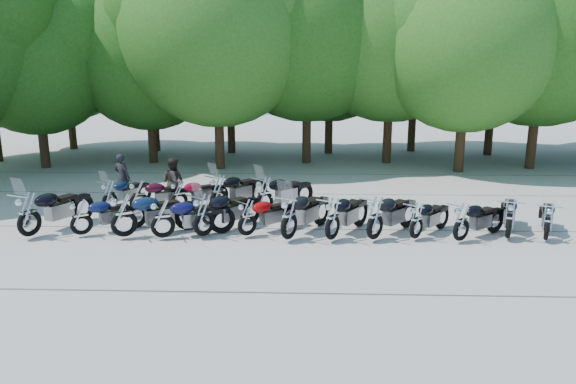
{
  "coord_description": "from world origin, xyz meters",
  "views": [
    {
      "loc": [
        0.49,
        -12.77,
        4.36
      ],
      "look_at": [
        0.0,
        1.5,
        1.1
      ],
      "focal_mm": 32.0,
      "sensor_mm": 36.0,
      "label": 1
    }
  ],
  "objects_px": {
    "motorcycle_7": "(333,217)",
    "motorcycle_9": "(417,220)",
    "motorcycle_14": "(139,195)",
    "motorcycle_10": "(462,221)",
    "motorcycle_3": "(163,217)",
    "motorcycle_12": "(548,220)",
    "rider_1": "(173,182)",
    "motorcycle_2": "(124,214)",
    "motorcycle_5": "(247,216)",
    "motorcycle_4": "(204,214)",
    "motorcycle_11": "(509,217)",
    "motorcycle_15": "(179,194)",
    "motorcycle_6": "(289,216)",
    "motorcycle_0": "(28,213)",
    "rider_0": "(122,177)",
    "motorcycle_17": "(264,194)",
    "motorcycle_16": "(219,191)",
    "motorcycle_8": "(375,217)",
    "motorcycle_13": "(109,194)"
  },
  "relations": [
    {
      "from": "motorcycle_4",
      "to": "motorcycle_16",
      "type": "relative_size",
      "value": 1.0
    },
    {
      "from": "motorcycle_2",
      "to": "motorcycle_17",
      "type": "distance_m",
      "value": 4.46
    },
    {
      "from": "rider_1",
      "to": "motorcycle_7",
      "type": "bearing_deg",
      "value": 164.16
    },
    {
      "from": "motorcycle_4",
      "to": "motorcycle_7",
      "type": "height_order",
      "value": "motorcycle_4"
    },
    {
      "from": "motorcycle_7",
      "to": "motorcycle_9",
      "type": "distance_m",
      "value": 2.27
    },
    {
      "from": "motorcycle_6",
      "to": "rider_1",
      "type": "xyz_separation_m",
      "value": [
        -4.04,
        3.68,
        0.12
      ]
    },
    {
      "from": "motorcycle_2",
      "to": "motorcycle_9",
      "type": "relative_size",
      "value": 1.21
    },
    {
      "from": "motorcycle_2",
      "to": "motorcycle_10",
      "type": "relative_size",
      "value": 1.16
    },
    {
      "from": "motorcycle_4",
      "to": "motorcycle_14",
      "type": "distance_m",
      "value": 3.65
    },
    {
      "from": "motorcycle_11",
      "to": "motorcycle_15",
      "type": "distance_m",
      "value": 9.95
    },
    {
      "from": "motorcycle_7",
      "to": "motorcycle_10",
      "type": "xyz_separation_m",
      "value": [
        3.41,
        0.03,
        -0.07
      ]
    },
    {
      "from": "motorcycle_6",
      "to": "motorcycle_9",
      "type": "distance_m",
      "value": 3.42
    },
    {
      "from": "motorcycle_3",
      "to": "motorcycle_7",
      "type": "height_order",
      "value": "motorcycle_7"
    },
    {
      "from": "motorcycle_4",
      "to": "motorcycle_6",
      "type": "relative_size",
      "value": 0.97
    },
    {
      "from": "motorcycle_3",
      "to": "rider_1",
      "type": "bearing_deg",
      "value": -13.36
    },
    {
      "from": "motorcycle_14",
      "to": "motorcycle_10",
      "type": "bearing_deg",
      "value": -129.48
    },
    {
      "from": "motorcycle_12",
      "to": "motorcycle_4",
      "type": "bearing_deg",
      "value": 24.71
    },
    {
      "from": "motorcycle_16",
      "to": "rider_1",
      "type": "bearing_deg",
      "value": 17.02
    },
    {
      "from": "motorcycle_8",
      "to": "motorcycle_13",
      "type": "xyz_separation_m",
      "value": [
        -8.23,
        2.79,
        -0.11
      ]
    },
    {
      "from": "motorcycle_6",
      "to": "motorcycle_14",
      "type": "bearing_deg",
      "value": 0.22
    },
    {
      "from": "motorcycle_7",
      "to": "rider_1",
      "type": "relative_size",
      "value": 1.44
    },
    {
      "from": "motorcycle_5",
      "to": "motorcycle_7",
      "type": "height_order",
      "value": "motorcycle_7"
    },
    {
      "from": "motorcycle_13",
      "to": "motorcycle_2",
      "type": "bearing_deg",
      "value": 146.14
    },
    {
      "from": "motorcycle_2",
      "to": "motorcycle_5",
      "type": "relative_size",
      "value": 1.17
    },
    {
      "from": "motorcycle_2",
      "to": "motorcycle_9",
      "type": "height_order",
      "value": "motorcycle_2"
    },
    {
      "from": "motorcycle_9",
      "to": "motorcycle_10",
      "type": "distance_m",
      "value": 1.16
    },
    {
      "from": "motorcycle_6",
      "to": "motorcycle_7",
      "type": "bearing_deg",
      "value": -149.71
    },
    {
      "from": "motorcycle_11",
      "to": "motorcycle_17",
      "type": "relative_size",
      "value": 0.94
    },
    {
      "from": "motorcycle_7",
      "to": "motorcycle_5",
      "type": "bearing_deg",
      "value": 23.71
    },
    {
      "from": "motorcycle_15",
      "to": "motorcycle_3",
      "type": "bearing_deg",
      "value": 147.04
    },
    {
      "from": "motorcycle_14",
      "to": "motorcycle_4",
      "type": "bearing_deg",
      "value": -157.96
    },
    {
      "from": "motorcycle_12",
      "to": "motorcycle_2",
      "type": "bearing_deg",
      "value": 25.47
    },
    {
      "from": "motorcycle_10",
      "to": "rider_1",
      "type": "bearing_deg",
      "value": 29.52
    },
    {
      "from": "motorcycle_0",
      "to": "motorcycle_2",
      "type": "bearing_deg",
      "value": -155.88
    },
    {
      "from": "motorcycle_6",
      "to": "motorcycle_17",
      "type": "height_order",
      "value": "motorcycle_6"
    },
    {
      "from": "motorcycle_7",
      "to": "rider_1",
      "type": "distance_m",
      "value": 6.36
    },
    {
      "from": "motorcycle_2",
      "to": "motorcycle_6",
      "type": "bearing_deg",
      "value": -122.17
    },
    {
      "from": "motorcycle_4",
      "to": "motorcycle_11",
      "type": "height_order",
      "value": "motorcycle_4"
    },
    {
      "from": "rider_1",
      "to": "motorcycle_5",
      "type": "bearing_deg",
      "value": 149.93
    },
    {
      "from": "motorcycle_3",
      "to": "motorcycle_6",
      "type": "distance_m",
      "value": 3.41
    },
    {
      "from": "motorcycle_3",
      "to": "rider_1",
      "type": "xyz_separation_m",
      "value": [
        -0.63,
        3.65,
        0.19
      ]
    },
    {
      "from": "motorcycle_2",
      "to": "rider_1",
      "type": "height_order",
      "value": "rider_1"
    },
    {
      "from": "motorcycle_17",
      "to": "rider_0",
      "type": "xyz_separation_m",
      "value": [
        -5.14,
        1.68,
        0.16
      ]
    },
    {
      "from": "motorcycle_4",
      "to": "motorcycle_6",
      "type": "height_order",
      "value": "motorcycle_6"
    },
    {
      "from": "motorcycle_0",
      "to": "rider_0",
      "type": "distance_m",
      "value": 4.49
    },
    {
      "from": "motorcycle_3",
      "to": "motorcycle_12",
      "type": "bearing_deg",
      "value": -112.25
    },
    {
      "from": "motorcycle_6",
      "to": "motorcycle_17",
      "type": "distance_m",
      "value": 2.84
    },
    {
      "from": "motorcycle_10",
      "to": "motorcycle_17",
      "type": "bearing_deg",
      "value": 26.41
    },
    {
      "from": "motorcycle_4",
      "to": "motorcycle_9",
      "type": "bearing_deg",
      "value": -140.46
    },
    {
      "from": "motorcycle_16",
      "to": "rider_0",
      "type": "height_order",
      "value": "rider_0"
    }
  ]
}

